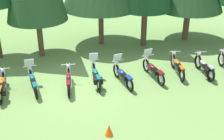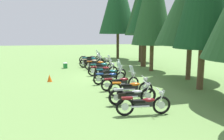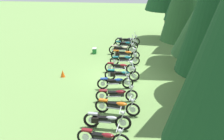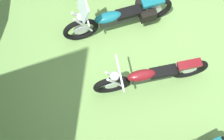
% 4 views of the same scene
% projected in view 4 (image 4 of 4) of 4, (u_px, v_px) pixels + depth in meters
% --- Properties ---
extents(ground_plane, '(80.00, 80.00, 0.00)m').
position_uv_depth(ground_plane, '(136.00, 57.00, 6.52)').
color(ground_plane, '#6B934C').
extents(motorcycle_5, '(0.69, 2.24, 1.01)m').
position_uv_depth(motorcycle_5, '(151.00, 76.00, 5.93)').
color(motorcycle_5, black).
rests_on(motorcycle_5, ground_plane).
extents(motorcycle_6, '(0.61, 2.30, 1.38)m').
position_uv_depth(motorcycle_6, '(120.00, 17.00, 6.30)').
color(motorcycle_6, black).
rests_on(motorcycle_6, ground_plane).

